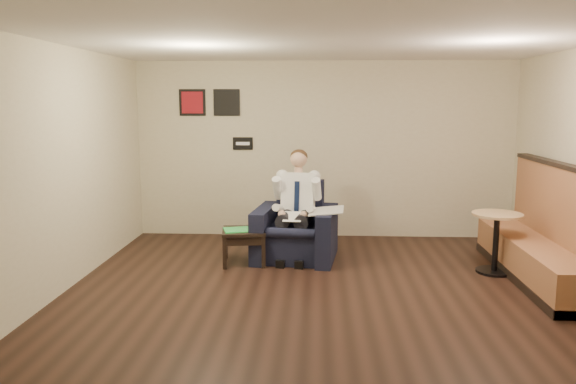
{
  "coord_description": "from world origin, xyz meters",
  "views": [
    {
      "loc": [
        -0.1,
        -5.97,
        2.16
      ],
      "look_at": [
        -0.48,
        1.2,
        1.01
      ],
      "focal_mm": 35.0,
      "sensor_mm": 36.0,
      "label": 1
    }
  ],
  "objects_px": {
    "smartphone": "(247,226)",
    "banquette": "(538,223)",
    "side_table": "(244,246)",
    "coffee_mug": "(257,224)",
    "green_folder": "(241,230)",
    "cafe_table": "(496,243)",
    "armchair": "(296,221)",
    "seated_man": "(294,210)"
  },
  "relations": [
    {
      "from": "green_folder",
      "to": "smartphone",
      "type": "xyz_separation_m",
      "value": [
        0.06,
        0.2,
        -0.0
      ]
    },
    {
      "from": "seated_man",
      "to": "banquette",
      "type": "height_order",
      "value": "seated_man"
    },
    {
      "from": "smartphone",
      "to": "banquette",
      "type": "distance_m",
      "value": 3.71
    },
    {
      "from": "banquette",
      "to": "cafe_table",
      "type": "distance_m",
      "value": 0.57
    },
    {
      "from": "armchair",
      "to": "banquette",
      "type": "bearing_deg",
      "value": -7.31
    },
    {
      "from": "seated_man",
      "to": "green_folder",
      "type": "relative_size",
      "value": 3.09
    },
    {
      "from": "side_table",
      "to": "cafe_table",
      "type": "relative_size",
      "value": 0.73
    },
    {
      "from": "seated_man",
      "to": "smartphone",
      "type": "relative_size",
      "value": 9.94
    },
    {
      "from": "green_folder",
      "to": "banquette",
      "type": "height_order",
      "value": "banquette"
    },
    {
      "from": "cafe_table",
      "to": "side_table",
      "type": "bearing_deg",
      "value": 175.54
    },
    {
      "from": "armchair",
      "to": "cafe_table",
      "type": "height_order",
      "value": "armchair"
    },
    {
      "from": "armchair",
      "to": "green_folder",
      "type": "height_order",
      "value": "armchair"
    },
    {
      "from": "coffee_mug",
      "to": "cafe_table",
      "type": "xyz_separation_m",
      "value": [
        3.09,
        -0.4,
        -0.13
      ]
    },
    {
      "from": "green_folder",
      "to": "cafe_table",
      "type": "relative_size",
      "value": 0.6
    },
    {
      "from": "coffee_mug",
      "to": "side_table",
      "type": "bearing_deg",
      "value": -138.4
    },
    {
      "from": "side_table",
      "to": "smartphone",
      "type": "distance_m",
      "value": 0.29
    },
    {
      "from": "green_folder",
      "to": "seated_man",
      "type": "bearing_deg",
      "value": 13.3
    },
    {
      "from": "cafe_table",
      "to": "green_folder",
      "type": "bearing_deg",
      "value": 176.01
    },
    {
      "from": "coffee_mug",
      "to": "green_folder",
      "type": "bearing_deg",
      "value": -138.4
    },
    {
      "from": "green_folder",
      "to": "cafe_table",
      "type": "bearing_deg",
      "value": -3.99
    },
    {
      "from": "seated_man",
      "to": "cafe_table",
      "type": "height_order",
      "value": "seated_man"
    },
    {
      "from": "armchair",
      "to": "coffee_mug",
      "type": "bearing_deg",
      "value": -159.27
    },
    {
      "from": "coffee_mug",
      "to": "cafe_table",
      "type": "bearing_deg",
      "value": -7.42
    },
    {
      "from": "seated_man",
      "to": "cafe_table",
      "type": "distance_m",
      "value": 2.64
    },
    {
      "from": "side_table",
      "to": "banquette",
      "type": "xyz_separation_m",
      "value": [
        3.67,
        -0.48,
        0.47
      ]
    },
    {
      "from": "seated_man",
      "to": "banquette",
      "type": "xyz_separation_m",
      "value": [
        3.0,
        -0.62,
        -0.02
      ]
    },
    {
      "from": "armchair",
      "to": "green_folder",
      "type": "relative_size",
      "value": 2.33
    },
    {
      "from": "armchair",
      "to": "cafe_table",
      "type": "xyz_separation_m",
      "value": [
        2.57,
        -0.53,
        -0.14
      ]
    },
    {
      "from": "green_folder",
      "to": "coffee_mug",
      "type": "height_order",
      "value": "coffee_mug"
    },
    {
      "from": "side_table",
      "to": "banquette",
      "type": "height_order",
      "value": "banquette"
    },
    {
      "from": "side_table",
      "to": "coffee_mug",
      "type": "xyz_separation_m",
      "value": [
        0.17,
        0.15,
        0.28
      ]
    },
    {
      "from": "armchair",
      "to": "coffee_mug",
      "type": "height_order",
      "value": "armchair"
    },
    {
      "from": "green_folder",
      "to": "banquette",
      "type": "xyz_separation_m",
      "value": [
        3.7,
        -0.46,
        0.23
      ]
    },
    {
      "from": "green_folder",
      "to": "banquette",
      "type": "bearing_deg",
      "value": -7.02
    },
    {
      "from": "green_folder",
      "to": "banquette",
      "type": "relative_size",
      "value": 0.17
    },
    {
      "from": "coffee_mug",
      "to": "cafe_table",
      "type": "distance_m",
      "value": 3.12
    },
    {
      "from": "armchair",
      "to": "smartphone",
      "type": "distance_m",
      "value": 0.67
    },
    {
      "from": "banquette",
      "to": "seated_man",
      "type": "bearing_deg",
      "value": 168.32
    },
    {
      "from": "side_table",
      "to": "coffee_mug",
      "type": "bearing_deg",
      "value": 41.6
    },
    {
      "from": "green_folder",
      "to": "banquette",
      "type": "distance_m",
      "value": 3.74
    },
    {
      "from": "armchair",
      "to": "green_folder",
      "type": "xyz_separation_m",
      "value": [
        -0.72,
        -0.3,
        -0.05
      ]
    },
    {
      "from": "coffee_mug",
      "to": "banquette",
      "type": "xyz_separation_m",
      "value": [
        3.51,
        -0.63,
        0.19
      ]
    }
  ]
}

